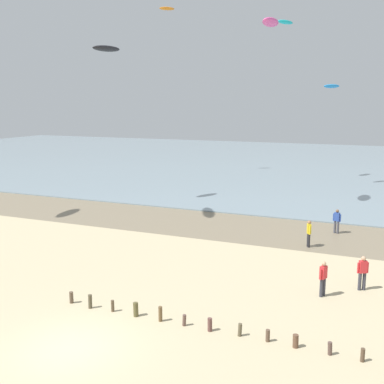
{
  "coord_description": "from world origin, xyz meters",
  "views": [
    {
      "loc": [
        10.28,
        -12.97,
        8.93
      ],
      "look_at": [
        0.62,
        10.21,
        4.15
      ],
      "focal_mm": 43.81,
      "sensor_mm": 36.0,
      "label": 1
    }
  ],
  "objects_px": {
    "kite_aloft_5": "(271,22)",
    "person_nearest_camera": "(363,272)",
    "person_far_down_beach": "(309,233)",
    "kite_aloft_12": "(106,49)",
    "person_right_flank": "(323,278)",
    "kite_aloft_7": "(167,9)",
    "kite_aloft_9": "(285,22)",
    "kite_aloft_10": "(332,86)",
    "person_trailing_behind": "(337,221)"
  },
  "relations": [
    {
      "from": "person_nearest_camera",
      "to": "person_far_down_beach",
      "type": "relative_size",
      "value": 1.0
    },
    {
      "from": "person_nearest_camera",
      "to": "kite_aloft_12",
      "type": "relative_size",
      "value": 0.63
    },
    {
      "from": "person_right_flank",
      "to": "person_trailing_behind",
      "type": "distance_m",
      "value": 11.51
    },
    {
      "from": "kite_aloft_7",
      "to": "kite_aloft_9",
      "type": "height_order",
      "value": "kite_aloft_7"
    },
    {
      "from": "kite_aloft_9",
      "to": "person_right_flank",
      "type": "bearing_deg",
      "value": -139.6
    },
    {
      "from": "kite_aloft_12",
      "to": "person_nearest_camera",
      "type": "bearing_deg",
      "value": -96.85
    },
    {
      "from": "kite_aloft_9",
      "to": "person_far_down_beach",
      "type": "bearing_deg",
      "value": -138.99
    },
    {
      "from": "person_far_down_beach",
      "to": "kite_aloft_10",
      "type": "height_order",
      "value": "kite_aloft_10"
    },
    {
      "from": "person_nearest_camera",
      "to": "kite_aloft_9",
      "type": "distance_m",
      "value": 36.4
    },
    {
      "from": "person_far_down_beach",
      "to": "person_nearest_camera",
      "type": "bearing_deg",
      "value": -60.09
    },
    {
      "from": "person_far_down_beach",
      "to": "kite_aloft_10",
      "type": "distance_m",
      "value": 25.08
    },
    {
      "from": "person_right_flank",
      "to": "kite_aloft_10",
      "type": "relative_size",
      "value": 0.79
    },
    {
      "from": "kite_aloft_10",
      "to": "kite_aloft_12",
      "type": "relative_size",
      "value": 0.8
    },
    {
      "from": "person_far_down_beach",
      "to": "person_right_flank",
      "type": "bearing_deg",
      "value": -76.4
    },
    {
      "from": "person_nearest_camera",
      "to": "kite_aloft_9",
      "type": "xyz_separation_m",
      "value": [
        -10.6,
        30.54,
        16.73
      ]
    },
    {
      "from": "person_trailing_behind",
      "to": "kite_aloft_7",
      "type": "xyz_separation_m",
      "value": [
        -22.76,
        20.61,
        19.19
      ]
    },
    {
      "from": "person_right_flank",
      "to": "kite_aloft_5",
      "type": "distance_m",
      "value": 23.91
    },
    {
      "from": "person_nearest_camera",
      "to": "kite_aloft_12",
      "type": "bearing_deg",
      "value": 150.47
    },
    {
      "from": "person_trailing_behind",
      "to": "kite_aloft_9",
      "type": "bearing_deg",
      "value": 112.26
    },
    {
      "from": "person_right_flank",
      "to": "kite_aloft_10",
      "type": "xyz_separation_m",
      "value": [
        -3.51,
        30.61,
        9.77
      ]
    },
    {
      "from": "kite_aloft_12",
      "to": "person_trailing_behind",
      "type": "bearing_deg",
      "value": -74.48
    },
    {
      "from": "person_far_down_beach",
      "to": "kite_aloft_5",
      "type": "distance_m",
      "value": 18.4
    },
    {
      "from": "person_far_down_beach",
      "to": "kite_aloft_12",
      "type": "distance_m",
      "value": 23.33
    },
    {
      "from": "kite_aloft_10",
      "to": "kite_aloft_12",
      "type": "height_order",
      "value": "kite_aloft_12"
    },
    {
      "from": "kite_aloft_10",
      "to": "person_trailing_behind",
      "type": "bearing_deg",
      "value": -134.08
    },
    {
      "from": "person_nearest_camera",
      "to": "person_right_flank",
      "type": "bearing_deg",
      "value": -138.13
    },
    {
      "from": "person_nearest_camera",
      "to": "person_far_down_beach",
      "type": "height_order",
      "value": "same"
    },
    {
      "from": "kite_aloft_7",
      "to": "kite_aloft_12",
      "type": "height_order",
      "value": "kite_aloft_7"
    },
    {
      "from": "kite_aloft_5",
      "to": "kite_aloft_9",
      "type": "height_order",
      "value": "kite_aloft_9"
    },
    {
      "from": "person_right_flank",
      "to": "kite_aloft_7",
      "type": "xyz_separation_m",
      "value": [
        -23.29,
        32.1,
        19.19
      ]
    },
    {
      "from": "kite_aloft_5",
      "to": "person_far_down_beach",
      "type": "bearing_deg",
      "value": 30.26
    },
    {
      "from": "person_nearest_camera",
      "to": "kite_aloft_5",
      "type": "bearing_deg",
      "value": 118.46
    },
    {
      "from": "kite_aloft_9",
      "to": "person_trailing_behind",
      "type": "bearing_deg",
      "value": -132.93
    },
    {
      "from": "kite_aloft_12",
      "to": "person_far_down_beach",
      "type": "bearing_deg",
      "value": -86.39
    },
    {
      "from": "person_right_flank",
      "to": "kite_aloft_7",
      "type": "distance_m",
      "value": 44.06
    },
    {
      "from": "person_nearest_camera",
      "to": "person_far_down_beach",
      "type": "xyz_separation_m",
      "value": [
        -3.5,
        6.08,
        0.0
      ]
    },
    {
      "from": "person_right_flank",
      "to": "kite_aloft_9",
      "type": "relative_size",
      "value": 0.68
    },
    {
      "from": "person_far_down_beach",
      "to": "kite_aloft_9",
      "type": "height_order",
      "value": "kite_aloft_9"
    },
    {
      "from": "person_nearest_camera",
      "to": "kite_aloft_10",
      "type": "relative_size",
      "value": 0.79
    },
    {
      "from": "person_far_down_beach",
      "to": "kite_aloft_9",
      "type": "relative_size",
      "value": 0.68
    },
    {
      "from": "kite_aloft_10",
      "to": "kite_aloft_7",
      "type": "bearing_deg",
      "value": 122.77
    },
    {
      "from": "person_trailing_behind",
      "to": "kite_aloft_12",
      "type": "height_order",
      "value": "kite_aloft_12"
    },
    {
      "from": "person_nearest_camera",
      "to": "kite_aloft_7",
      "type": "distance_m",
      "value": 43.91
    },
    {
      "from": "person_trailing_behind",
      "to": "kite_aloft_9",
      "type": "xyz_separation_m",
      "value": [
        -8.4,
        20.53,
        16.73
      ]
    },
    {
      "from": "person_far_down_beach",
      "to": "kite_aloft_7",
      "type": "height_order",
      "value": "kite_aloft_7"
    },
    {
      "from": "person_trailing_behind",
      "to": "kite_aloft_10",
      "type": "xyz_separation_m",
      "value": [
        -2.97,
        19.12,
        9.77
      ]
    },
    {
      "from": "person_far_down_beach",
      "to": "kite_aloft_5",
      "type": "relative_size",
      "value": 0.54
    },
    {
      "from": "kite_aloft_5",
      "to": "person_nearest_camera",
      "type": "bearing_deg",
      "value": 31.15
    },
    {
      "from": "person_right_flank",
      "to": "kite_aloft_12",
      "type": "xyz_separation_m",
      "value": [
        -20.4,
        13.99,
        12.59
      ]
    },
    {
      "from": "kite_aloft_9",
      "to": "kite_aloft_12",
      "type": "relative_size",
      "value": 0.93
    }
  ]
}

